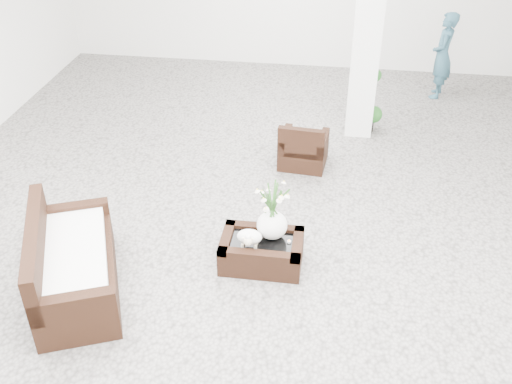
# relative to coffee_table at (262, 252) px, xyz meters

# --- Properties ---
(ground) EXTENTS (11.00, 11.00, 0.00)m
(ground) POSITION_rel_coffee_table_xyz_m (-0.14, 0.60, -0.16)
(ground) COLOR gray
(ground) RESTS_ON ground
(column) EXTENTS (0.40, 0.40, 3.50)m
(column) POSITION_rel_coffee_table_xyz_m (1.06, 3.40, 1.59)
(column) COLOR white
(column) RESTS_ON ground
(coffee_table) EXTENTS (0.90, 0.60, 0.31)m
(coffee_table) POSITION_rel_coffee_table_xyz_m (0.00, 0.00, 0.00)
(coffee_table) COLOR black
(coffee_table) RESTS_ON ground
(sheep_figurine) EXTENTS (0.28, 0.23, 0.21)m
(sheep_figurine) POSITION_rel_coffee_table_xyz_m (-0.12, -0.10, 0.26)
(sheep_figurine) COLOR white
(sheep_figurine) RESTS_ON coffee_table
(planter_narcissus) EXTENTS (0.44, 0.44, 0.80)m
(planter_narcissus) POSITION_rel_coffee_table_xyz_m (0.10, 0.10, 0.56)
(planter_narcissus) COLOR white
(planter_narcissus) RESTS_ON coffee_table
(tealight) EXTENTS (0.04, 0.04, 0.03)m
(tealight) POSITION_rel_coffee_table_xyz_m (0.30, 0.02, 0.17)
(tealight) COLOR white
(tealight) RESTS_ON coffee_table
(armchair) EXTENTS (0.70, 0.67, 0.69)m
(armchair) POSITION_rel_coffee_table_xyz_m (0.29, 2.28, 0.19)
(armchair) COLOR black
(armchair) RESTS_ON ground
(loveseat) EXTENTS (1.37, 1.83, 0.88)m
(loveseat) POSITION_rel_coffee_table_xyz_m (-1.86, -0.71, 0.28)
(loveseat) COLOR black
(loveseat) RESTS_ON ground
(topiary) EXTENTS (0.38, 0.38, 1.42)m
(topiary) POSITION_rel_coffee_table_xyz_m (1.14, 3.46, 0.55)
(topiary) COLOR #1A4D18
(topiary) RESTS_ON ground
(shopper) EXTENTS (0.46, 0.60, 1.48)m
(shopper) POSITION_rel_coffee_table_xyz_m (2.43, 4.99, 0.58)
(shopper) COLOR #2D5465
(shopper) RESTS_ON ground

